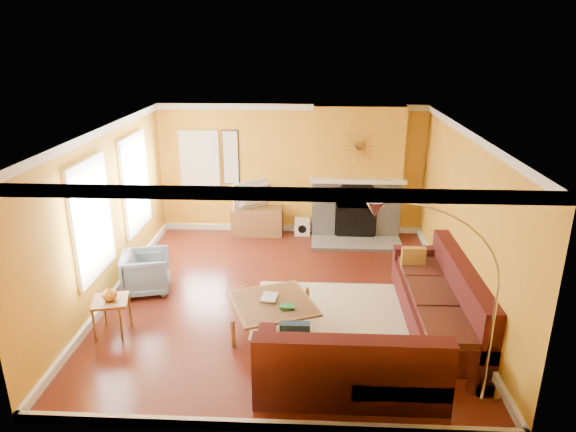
# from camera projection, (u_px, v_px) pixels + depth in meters

# --- Properties ---
(floor) EXTENTS (5.50, 6.00, 0.02)m
(floor) POSITION_uv_depth(u_px,v_px,m) (283.00, 297.00, 8.28)
(floor) COLOR maroon
(floor) RESTS_ON ground
(ceiling) EXTENTS (5.50, 6.00, 0.02)m
(ceiling) POSITION_uv_depth(u_px,v_px,m) (282.00, 129.00, 7.38)
(ceiling) COLOR white
(ceiling) RESTS_ON ground
(wall_back) EXTENTS (5.50, 0.02, 2.70)m
(wall_back) POSITION_uv_depth(u_px,v_px,m) (291.00, 170.00, 10.67)
(wall_back) COLOR gold
(wall_back) RESTS_ON ground
(wall_front) EXTENTS (5.50, 0.02, 2.70)m
(wall_front) POSITION_uv_depth(u_px,v_px,m) (264.00, 322.00, 5.00)
(wall_front) COLOR gold
(wall_front) RESTS_ON ground
(wall_left) EXTENTS (0.02, 6.00, 2.70)m
(wall_left) POSITION_uv_depth(u_px,v_px,m) (105.00, 215.00, 7.96)
(wall_left) COLOR gold
(wall_left) RESTS_ON ground
(wall_right) EXTENTS (0.02, 6.00, 2.70)m
(wall_right) POSITION_uv_depth(u_px,v_px,m) (466.00, 221.00, 7.70)
(wall_right) COLOR gold
(wall_right) RESTS_ON ground
(baseboard) EXTENTS (5.50, 6.00, 0.12)m
(baseboard) POSITION_uv_depth(u_px,v_px,m) (283.00, 293.00, 8.26)
(baseboard) COLOR white
(baseboard) RESTS_ON floor
(crown_molding) EXTENTS (5.50, 6.00, 0.12)m
(crown_molding) POSITION_uv_depth(u_px,v_px,m) (282.00, 134.00, 7.40)
(crown_molding) COLOR white
(crown_molding) RESTS_ON ceiling
(window_left_near) EXTENTS (0.06, 1.22, 1.72)m
(window_left_near) POSITION_uv_depth(u_px,v_px,m) (135.00, 183.00, 9.13)
(window_left_near) COLOR white
(window_left_near) RESTS_ON wall_left
(window_left_far) EXTENTS (0.06, 1.22, 1.72)m
(window_left_far) POSITION_uv_depth(u_px,v_px,m) (90.00, 219.00, 7.34)
(window_left_far) COLOR white
(window_left_far) RESTS_ON wall_left
(window_back) EXTENTS (0.82, 0.06, 1.22)m
(window_back) POSITION_uv_depth(u_px,v_px,m) (200.00, 160.00, 10.64)
(window_back) COLOR white
(window_back) RESTS_ON wall_back
(wall_art) EXTENTS (0.34, 0.04, 1.14)m
(wall_art) POSITION_uv_depth(u_px,v_px,m) (231.00, 158.00, 10.60)
(wall_art) COLOR white
(wall_art) RESTS_ON wall_back
(fireplace) EXTENTS (1.80, 0.40, 2.70)m
(fireplace) POSITION_uv_depth(u_px,v_px,m) (357.00, 173.00, 10.40)
(fireplace) COLOR gray
(fireplace) RESTS_ON floor
(mantel) EXTENTS (1.92, 0.22, 0.08)m
(mantel) POSITION_uv_depth(u_px,v_px,m) (358.00, 181.00, 10.21)
(mantel) COLOR white
(mantel) RESTS_ON fireplace
(hearth) EXTENTS (1.80, 0.70, 0.06)m
(hearth) POSITION_uv_depth(u_px,v_px,m) (356.00, 243.00, 10.33)
(hearth) COLOR gray
(hearth) RESTS_ON floor
(sunburst) EXTENTS (0.70, 0.04, 0.70)m
(sunburst) POSITION_uv_depth(u_px,v_px,m) (359.00, 146.00, 9.99)
(sunburst) COLOR olive
(sunburst) RESTS_ON fireplace
(rug) EXTENTS (2.40, 1.80, 0.02)m
(rug) POSITION_uv_depth(u_px,v_px,m) (333.00, 310.00, 7.86)
(rug) COLOR beige
(rug) RESTS_ON floor
(sectional_sofa) EXTENTS (2.93, 3.51, 0.90)m
(sectional_sofa) POSITION_uv_depth(u_px,v_px,m) (370.00, 303.00, 7.18)
(sectional_sofa) COLOR #4D1918
(sectional_sofa) RESTS_ON floor
(coffee_table) EXTENTS (1.42, 1.42, 0.43)m
(coffee_table) POSITION_uv_depth(u_px,v_px,m) (273.00, 315.00, 7.32)
(coffee_table) COLOR white
(coffee_table) RESTS_ON floor
(media_console) EXTENTS (1.06, 0.48, 0.58)m
(media_console) POSITION_uv_depth(u_px,v_px,m) (257.00, 221.00, 10.80)
(media_console) COLOR brown
(media_console) RESTS_ON floor
(tv) EXTENTS (0.85, 0.72, 0.57)m
(tv) POSITION_uv_depth(u_px,v_px,m) (257.00, 195.00, 10.61)
(tv) COLOR black
(tv) RESTS_ON media_console
(subwoofer) EXTENTS (0.33, 0.33, 0.33)m
(subwoofer) POSITION_uv_depth(u_px,v_px,m) (302.00, 226.00, 10.87)
(subwoofer) COLOR white
(subwoofer) RESTS_ON floor
(armchair) EXTENTS (0.89, 0.88, 0.68)m
(armchair) POSITION_uv_depth(u_px,v_px,m) (146.00, 272.00, 8.36)
(armchair) COLOR slate
(armchair) RESTS_ON floor
(side_table) EXTENTS (0.57, 0.57, 0.52)m
(side_table) POSITION_uv_depth(u_px,v_px,m) (112.00, 316.00, 7.20)
(side_table) COLOR brown
(side_table) RESTS_ON floor
(vase) EXTENTS (0.23, 0.23, 0.22)m
(vase) POSITION_uv_depth(u_px,v_px,m) (109.00, 293.00, 7.08)
(vase) COLOR orange
(vase) RESTS_ON side_table
(book) EXTENTS (0.26, 0.32, 0.03)m
(book) POSITION_uv_depth(u_px,v_px,m) (262.00, 297.00, 7.35)
(book) COLOR white
(book) RESTS_ON coffee_table
(arc_lamp) EXTENTS (1.48, 0.36, 2.35)m
(arc_lamp) POSITION_uv_depth(u_px,v_px,m) (437.00, 303.00, 5.69)
(arc_lamp) COLOR silver
(arc_lamp) RESTS_ON floor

